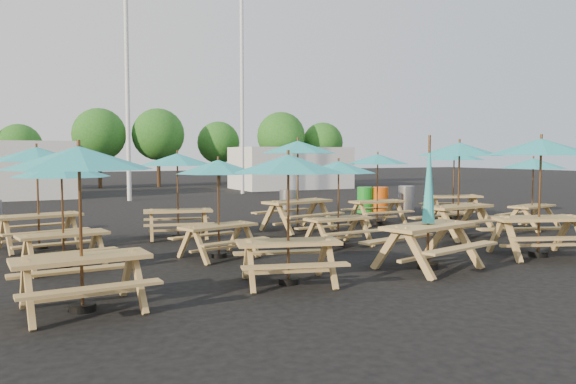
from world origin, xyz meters
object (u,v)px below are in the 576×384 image
picnic_unit_1 (62,176)px  waste_bin_1 (288,204)px  waste_bin_4 (406,198)px  picnic_unit_2 (37,160)px  picnic_unit_11 (378,163)px  waste_bin_2 (365,200)px  picnic_unit_13 (533,168)px  picnic_unit_3 (288,172)px  picnic_unit_5 (177,164)px  waste_bin_3 (380,200)px  picnic_unit_6 (428,214)px  picnic_unit_10 (459,155)px  picnic_unit_8 (298,153)px  picnic_unit_14 (454,159)px  picnic_unit_0 (79,168)px  picnic_unit_9 (541,154)px  picnic_unit_7 (339,172)px  picnic_unit_4 (218,173)px

picnic_unit_1 → waste_bin_1: 9.75m
waste_bin_4 → picnic_unit_2: bearing=-166.9°
picnic_unit_11 → waste_bin_2: picnic_unit_11 is taller
picnic_unit_2 → picnic_unit_11: size_ratio=1.10×
picnic_unit_13 → waste_bin_2: (-1.75, 5.92, -1.30)m
picnic_unit_3 → waste_bin_2: bearing=64.8°
picnic_unit_5 → picnic_unit_11: picnic_unit_5 is taller
picnic_unit_3 → waste_bin_3: size_ratio=2.45×
waste_bin_3 → picnic_unit_1: bearing=-153.6°
picnic_unit_3 → picnic_unit_6: bearing=13.9°
picnic_unit_1 → picnic_unit_10: size_ratio=0.83×
picnic_unit_2 → picnic_unit_8: (6.73, 0.02, 0.19)m
picnic_unit_2 → picnic_unit_6: (6.45, -5.80, -0.99)m
picnic_unit_13 → picnic_unit_14: picnic_unit_14 is taller
picnic_unit_0 → picnic_unit_2: size_ratio=0.95×
waste_bin_2 → picnic_unit_6: bearing=-117.9°
picnic_unit_9 → picnic_unit_11: 6.06m
picnic_unit_11 → waste_bin_2: bearing=62.5°
picnic_unit_2 → picnic_unit_10: (9.90, -2.98, 0.12)m
picnic_unit_0 → picnic_unit_13: 13.10m
picnic_unit_3 → picnic_unit_13: picnic_unit_3 is taller
waste_bin_4 → picnic_unit_7: bearing=-138.8°
picnic_unit_13 → waste_bin_4: bearing=77.1°
picnic_unit_2 → picnic_unit_6: 8.74m
picnic_unit_9 → picnic_unit_14: bearing=81.0°
picnic_unit_2 → waste_bin_3: (11.70, 2.92, -1.55)m
picnic_unit_1 → waste_bin_2: bearing=18.7°
waste_bin_2 → waste_bin_4: same height
picnic_unit_4 → waste_bin_3: (8.39, 5.84, -1.31)m
picnic_unit_1 → picnic_unit_3: picnic_unit_3 is taller
picnic_unit_10 → picnic_unit_8: bearing=129.3°
picnic_unit_0 → picnic_unit_11: bearing=29.2°
waste_bin_1 → picnic_unit_5: bearing=-147.6°
picnic_unit_14 → waste_bin_2: bearing=137.3°
picnic_unit_1 → picnic_unit_8: bearing=13.4°
picnic_unit_11 → picnic_unit_13: (3.35, -2.94, -0.11)m
picnic_unit_7 → waste_bin_2: bearing=46.4°
picnic_unit_13 → waste_bin_3: (-1.26, 5.66, -1.30)m
picnic_unit_6 → waste_bin_2: (4.76, 8.99, -0.56)m
picnic_unit_4 → picnic_unit_10: size_ratio=0.88×
picnic_unit_2 → picnic_unit_13: picnic_unit_2 is taller
picnic_unit_8 → picnic_unit_14: bearing=-10.1°
picnic_unit_5 → picnic_unit_11: 6.31m
picnic_unit_4 → picnic_unit_6: size_ratio=0.87×
waste_bin_1 → waste_bin_3: (3.71, -0.19, 0.00)m
picnic_unit_2 → picnic_unit_8: picnic_unit_8 is taller
picnic_unit_3 → picnic_unit_0: bearing=-161.3°
picnic_unit_5 → picnic_unit_3: bearing=-75.3°
waste_bin_1 → picnic_unit_4: bearing=-127.8°
picnic_unit_5 → picnic_unit_14: size_ratio=0.90×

